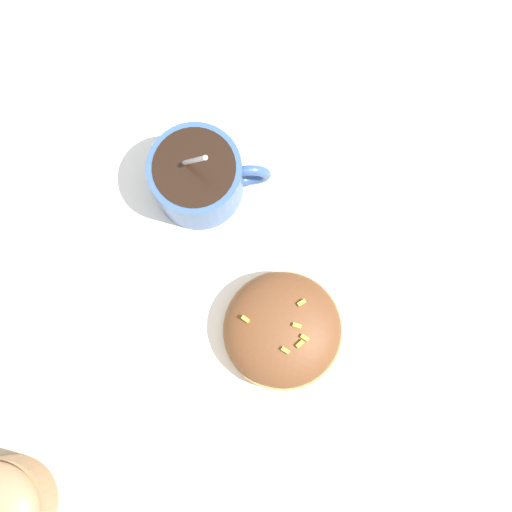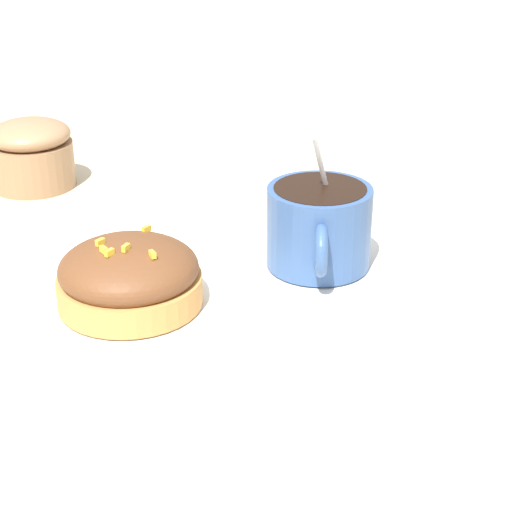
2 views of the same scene
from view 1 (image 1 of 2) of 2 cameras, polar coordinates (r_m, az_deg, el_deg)
ground_plane at (r=0.65m, az=-0.78°, el=0.14°), size 3.00×3.00×0.00m
paper_napkin at (r=0.65m, az=-0.78°, el=0.16°), size 0.37×0.34×0.00m
coffee_cup at (r=0.63m, az=-4.64°, el=6.32°), size 0.08×0.10×0.11m
frosted_pastry at (r=0.62m, az=2.16°, el=-5.94°), size 0.10×0.10×0.05m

